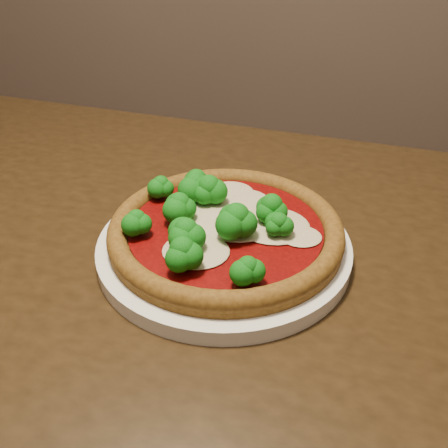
# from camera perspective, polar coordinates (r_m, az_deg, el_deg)

# --- Properties ---
(dining_table) EXTENTS (1.39, 1.02, 0.75)m
(dining_table) POSITION_cam_1_polar(r_m,az_deg,el_deg) (0.60, -8.72, -12.99)
(dining_table) COLOR black
(dining_table) RESTS_ON floor
(plate) EXTENTS (0.29, 0.29, 0.02)m
(plate) POSITION_cam_1_polar(r_m,az_deg,el_deg) (0.57, 0.00, -2.59)
(plate) COLOR white
(plate) RESTS_ON dining_table
(pizza) EXTENTS (0.27, 0.27, 0.06)m
(pizza) POSITION_cam_1_polar(r_m,az_deg,el_deg) (0.56, -0.16, -0.15)
(pizza) COLOR brown
(pizza) RESTS_ON plate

